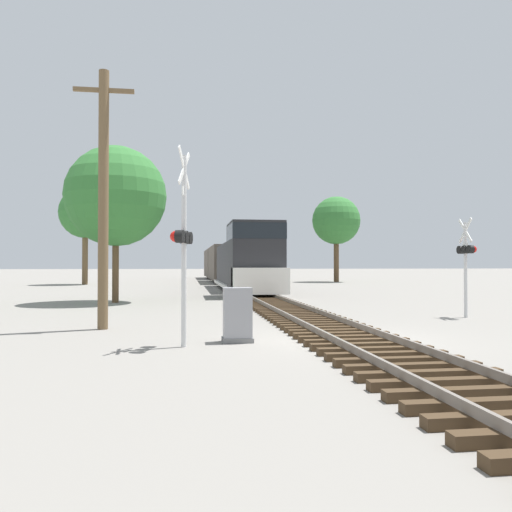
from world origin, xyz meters
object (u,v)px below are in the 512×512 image
at_px(crossing_signal_near, 183,239).
at_px(tree_far_right, 116,196).
at_px(relay_cabinet, 237,315).
at_px(utility_pole, 103,196).
at_px(freight_train, 227,264).
at_px(crossing_signal_far, 466,255).
at_px(tree_deep_background, 336,221).
at_px(tree_mid_background, 85,213).

relative_size(crossing_signal_near, tree_far_right, 0.59).
bearing_deg(tree_far_right, relay_cabinet, -70.46).
height_order(crossing_signal_near, utility_pole, utility_pole).
distance_m(freight_train, utility_pole, 35.14).
xyz_separation_m(crossing_signal_near, crossing_signal_far, (10.31, 5.14, -0.26)).
xyz_separation_m(utility_pole, tree_far_right, (-1.09, 10.67, 1.40)).
relative_size(utility_pole, tree_deep_background, 0.83).
bearing_deg(tree_deep_background, utility_pole, -116.57).
bearing_deg(utility_pole, tree_mid_background, 101.81).
bearing_deg(utility_pole, relay_cabinet, -38.73).
bearing_deg(freight_train, tree_far_right, -107.84).
height_order(utility_pole, tree_mid_background, tree_mid_background).
bearing_deg(freight_train, crossing_signal_near, -96.25).
bearing_deg(tree_deep_background, tree_far_right, -126.32).
bearing_deg(crossing_signal_far, crossing_signal_near, 118.53).
height_order(freight_train, crossing_signal_far, freight_train).
xyz_separation_m(freight_train, utility_pole, (-6.57, -34.46, 2.03)).
bearing_deg(tree_deep_background, relay_cabinet, -110.38).
relative_size(crossing_signal_near, tree_deep_background, 0.50).
relative_size(crossing_signal_far, tree_mid_background, 0.39).
bearing_deg(tree_deep_background, crossing_signal_near, -111.77).
bearing_deg(utility_pole, tree_far_right, 95.83).
height_order(tree_far_right, tree_mid_background, tree_mid_background).
relative_size(relay_cabinet, tree_deep_background, 0.14).
bearing_deg(relay_cabinet, utility_pole, 141.27).
height_order(freight_train, tree_far_right, tree_far_right).
height_order(relay_cabinet, tree_mid_background, tree_mid_background).
height_order(crossing_signal_near, relay_cabinet, crossing_signal_near).
height_order(relay_cabinet, utility_pole, utility_pole).
bearing_deg(relay_cabinet, crossing_signal_far, 27.15).
relative_size(crossing_signal_near, tree_mid_background, 0.50).
bearing_deg(crossing_signal_far, relay_cabinet, 119.19).
xyz_separation_m(freight_train, crossing_signal_far, (6.14, -32.90, 0.30)).
bearing_deg(tree_far_right, crossing_signal_far, -33.42).
bearing_deg(relay_cabinet, tree_deep_background, 69.62).
bearing_deg(freight_train, utility_pole, -100.79).
distance_m(tree_far_right, tree_deep_background, 33.96).
distance_m(relay_cabinet, utility_pole, 5.88).
height_order(crossing_signal_near, tree_far_right, tree_far_right).
distance_m(crossing_signal_near, tree_deep_background, 44.97).
height_order(crossing_signal_far, tree_deep_background, tree_deep_background).
xyz_separation_m(crossing_signal_near, tree_mid_background, (-9.60, 37.98, 4.35)).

